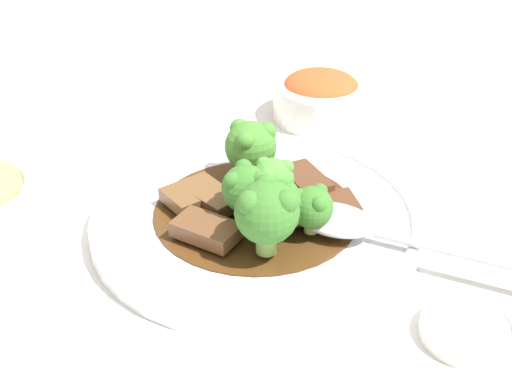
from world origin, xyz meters
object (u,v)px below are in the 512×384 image
object	(u,v)px
beef_strip_0	(303,181)
broccoli_floret_4	(272,179)
broccoli_floret_2	(280,207)
serving_spoon	(355,225)
beef_strip_2	(194,195)
main_plate	(256,217)
beef_strip_3	(321,207)
broccoli_floret_0	(246,188)
side_bowl_kimchi	(320,96)
broccoli_floret_1	(251,145)
sauce_dish	(469,329)
broccoli_floret_5	(312,207)
broccoli_floret_3	(267,211)
beef_strip_1	(236,194)
beef_strip_4	(207,230)

from	to	relation	value
beef_strip_0	broccoli_floret_4	distance (m)	0.05
beef_strip_0	broccoli_floret_2	size ratio (longest dim) A/B	1.29
serving_spoon	beef_strip_2	bearing A→B (deg)	-52.38
main_plate	beef_strip_3	distance (m)	0.05
broccoli_floret_0	side_bowl_kimchi	size ratio (longest dim) A/B	0.50
broccoli_floret_1	sauce_dish	xyz separation A→B (m)	(-0.02, 0.23, -0.04)
beef_strip_2	broccoli_floret_4	size ratio (longest dim) A/B	1.07
beef_strip_3	side_bowl_kimchi	world-z (taller)	side_bowl_kimchi
beef_strip_3	broccoli_floret_1	xyz separation A→B (m)	(0.01, -0.08, 0.02)
beef_strip_0	broccoli_floret_2	distance (m)	0.07
serving_spoon	broccoli_floret_5	bearing A→B (deg)	-34.64
beef_strip_3	broccoli_floret_3	distance (m)	0.07
serving_spoon	beef_strip_3	bearing A→B (deg)	-81.37
broccoli_floret_3	serving_spoon	distance (m)	0.08
main_plate	beef_strip_2	size ratio (longest dim) A/B	5.54
beef_strip_0	side_bowl_kimchi	size ratio (longest dim) A/B	0.53
main_plate	beef_strip_1	world-z (taller)	beef_strip_1
side_bowl_kimchi	beef_strip_3	bearing A→B (deg)	53.07
beef_strip_4	broccoli_floret_3	size ratio (longest dim) A/B	0.99
beef_strip_1	beef_strip_4	size ratio (longest dim) A/B	1.15
main_plate	sauce_dish	size ratio (longest dim) A/B	4.11
beef_strip_0	broccoli_floret_3	distance (m)	0.10
beef_strip_0	beef_strip_1	size ratio (longest dim) A/B	0.78
broccoli_floret_1	side_bowl_kimchi	xyz separation A→B (m)	(-0.14, -0.08, -0.02)
broccoli_floret_0	broccoli_floret_1	xyz separation A→B (m)	(-0.04, -0.06, -0.00)
beef_strip_3	broccoli_floret_4	world-z (taller)	broccoli_floret_4
broccoli_floret_5	broccoli_floret_1	bearing A→B (deg)	-94.96
beef_strip_0	beef_strip_3	world-z (taller)	beef_strip_0
main_plate	broccoli_floret_5	bearing A→B (deg)	109.32
beef_strip_4	beef_strip_1	bearing A→B (deg)	-144.99
main_plate	beef_strip_0	distance (m)	0.05
broccoli_floret_2	broccoli_floret_3	size ratio (longest dim) A/B	0.69
beef_strip_1	broccoli_floret_2	bearing A→B (deg)	94.94
beef_strip_1	broccoli_floret_3	bearing A→B (deg)	76.49
broccoli_floret_1	broccoli_floret_2	xyz separation A→B (m)	(0.03, 0.09, -0.00)
main_plate	beef_strip_3	bearing A→B (deg)	139.98
beef_strip_1	serving_spoon	bearing A→B (deg)	121.26
beef_strip_1	beef_strip_2	distance (m)	0.03
beef_strip_3	beef_strip_4	bearing A→B (deg)	-12.53
broccoli_floret_3	sauce_dish	world-z (taller)	broccoli_floret_3
beef_strip_3	broccoli_floret_4	xyz separation A→B (m)	(0.03, -0.02, 0.02)
beef_strip_2	broccoli_floret_3	bearing A→B (deg)	97.21
beef_strip_0	broccoli_floret_1	size ratio (longest dim) A/B	1.08
beef_strip_0	broccoli_floret_5	distance (m)	0.06
main_plate	broccoli_floret_4	world-z (taller)	broccoli_floret_4
beef_strip_0	broccoli_floret_5	bearing A→B (deg)	59.63
broccoli_floret_2	beef_strip_1	bearing A→B (deg)	-85.06
beef_strip_1	broccoli_floret_0	xyz separation A→B (m)	(0.01, 0.03, 0.03)
broccoli_floret_3	beef_strip_2	bearing A→B (deg)	-82.79
beef_strip_1	broccoli_floret_1	xyz separation A→B (m)	(-0.03, -0.03, 0.02)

